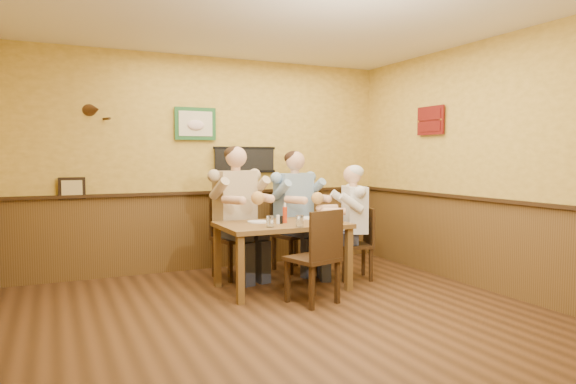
% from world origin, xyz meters
% --- Properties ---
extents(room, '(5.02, 5.03, 2.81)m').
position_xyz_m(room, '(0.13, 0.17, 1.69)').
color(room, '#372110').
rests_on(room, ground).
extents(dining_table, '(1.40, 0.90, 0.75)m').
position_xyz_m(dining_table, '(0.43, 1.11, 0.66)').
color(dining_table, brown).
rests_on(dining_table, ground).
extents(chair_back_left, '(0.56, 0.56, 1.02)m').
position_xyz_m(chair_back_left, '(0.12, 1.84, 0.51)').
color(chair_back_left, '#332110').
rests_on(chair_back_left, ground).
extents(chair_back_right, '(0.54, 0.54, 0.98)m').
position_xyz_m(chair_back_right, '(0.94, 1.90, 0.49)').
color(chair_back_right, '#332110').
rests_on(chair_back_right, ground).
extents(chair_right_end, '(0.51, 0.51, 0.87)m').
position_xyz_m(chair_right_end, '(1.42, 1.17, 0.44)').
color(chair_right_end, '#332110').
rests_on(chair_right_end, ground).
extents(chair_near_side, '(0.55, 0.55, 0.96)m').
position_xyz_m(chair_near_side, '(0.47, 0.46, 0.48)').
color(chair_near_side, '#332110').
rests_on(chair_near_side, ground).
extents(diner_tan_shirt, '(0.81, 0.81, 1.46)m').
position_xyz_m(diner_tan_shirt, '(0.12, 1.84, 0.73)').
color(diner_tan_shirt, '#CEB58D').
rests_on(diner_tan_shirt, ground).
extents(diner_blue_polo, '(0.77, 0.77, 1.41)m').
position_xyz_m(diner_blue_polo, '(0.94, 1.90, 0.70)').
color(diner_blue_polo, '#7FA0BF').
rests_on(diner_blue_polo, ground).
extents(diner_white_elder, '(0.72, 0.72, 1.25)m').
position_xyz_m(diner_white_elder, '(1.42, 1.17, 0.62)').
color(diner_white_elder, silver).
rests_on(diner_white_elder, ground).
extents(water_glass_left, '(0.09, 0.09, 0.12)m').
position_xyz_m(water_glass_left, '(0.17, 0.84, 0.81)').
color(water_glass_left, white).
rests_on(water_glass_left, dining_table).
extents(water_glass_mid, '(0.09, 0.09, 0.13)m').
position_xyz_m(water_glass_mid, '(0.46, 0.73, 0.81)').
color(water_glass_mid, white).
rests_on(water_glass_mid, dining_table).
extents(cola_tumbler, '(0.09, 0.09, 0.10)m').
position_xyz_m(cola_tumbler, '(0.70, 0.83, 0.80)').
color(cola_tumbler, black).
rests_on(cola_tumbler, dining_table).
extents(hot_sauce_bottle, '(0.06, 0.06, 0.20)m').
position_xyz_m(hot_sauce_bottle, '(0.45, 1.10, 0.85)').
color(hot_sauce_bottle, '#BE3614').
rests_on(hot_sauce_bottle, dining_table).
extents(salt_shaker, '(0.05, 0.05, 0.10)m').
position_xyz_m(salt_shaker, '(0.35, 1.06, 0.80)').
color(salt_shaker, white).
rests_on(salt_shaker, dining_table).
extents(pepper_shaker, '(0.04, 0.04, 0.09)m').
position_xyz_m(pepper_shaker, '(0.39, 1.05, 0.79)').
color(pepper_shaker, black).
rests_on(pepper_shaker, dining_table).
extents(plate_far_left, '(0.31, 0.31, 0.02)m').
position_xyz_m(plate_far_left, '(0.19, 1.26, 0.76)').
color(plate_far_left, silver).
rests_on(plate_far_left, dining_table).
extents(plate_far_right, '(0.34, 0.34, 0.02)m').
position_xyz_m(plate_far_right, '(0.89, 1.32, 0.76)').
color(plate_far_right, silver).
rests_on(plate_far_right, dining_table).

